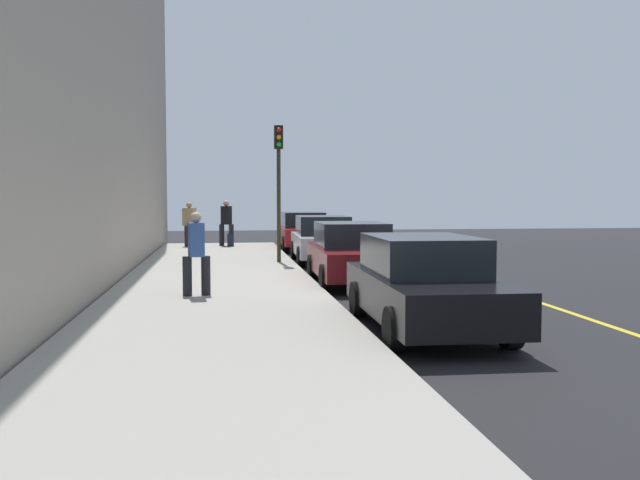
# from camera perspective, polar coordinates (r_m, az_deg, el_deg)

# --- Properties ---
(ground_plane) EXTENTS (56.00, 56.00, 0.00)m
(ground_plane) POSITION_cam_1_polar(r_m,az_deg,el_deg) (17.03, 2.95, -3.74)
(ground_plane) COLOR black
(sidewalk) EXTENTS (28.00, 4.60, 0.15)m
(sidewalk) POSITION_cam_1_polar(r_m,az_deg,el_deg) (16.72, -8.25, -3.64)
(sidewalk) COLOR #A39E93
(sidewalk) RESTS_ON ground
(lane_stripe_centre) EXTENTS (28.00, 0.14, 0.01)m
(lane_stripe_centre) POSITION_cam_1_polar(r_m,az_deg,el_deg) (17.90, 13.09, -3.45)
(lane_stripe_centre) COLOR gold
(lane_stripe_centre) RESTS_ON ground
(parked_car_red) EXTENTS (4.13, 1.92, 1.51)m
(parked_car_red) POSITION_cam_1_polar(r_m,az_deg,el_deg) (28.31, -1.35, 0.72)
(parked_car_red) COLOR black
(parked_car_red) RESTS_ON ground
(parked_car_silver) EXTENTS (4.40, 2.00, 1.51)m
(parked_car_silver) POSITION_cam_1_polar(r_m,az_deg,el_deg) (22.92, 0.25, 0.05)
(parked_car_silver) COLOR black
(parked_car_silver) RESTS_ON ground
(parked_car_maroon) EXTENTS (4.27, 1.96, 1.51)m
(parked_car_maroon) POSITION_cam_1_polar(r_m,az_deg,el_deg) (17.30, 2.59, -1.10)
(parked_car_maroon) COLOR black
(parked_car_maroon) RESTS_ON ground
(parked_car_black) EXTENTS (4.63, 1.95, 1.51)m
(parked_car_black) POSITION_cam_1_polar(r_m,az_deg,el_deg) (11.49, 8.41, -3.49)
(parked_car_black) COLOR black
(parked_car_black) RESTS_ON ground
(pedestrian_black_coat) EXTENTS (0.57, 0.59, 1.84)m
(pedestrian_black_coat) POSITION_cam_1_polar(r_m,az_deg,el_deg) (28.91, -7.54, 1.49)
(pedestrian_black_coat) COLOR black
(pedestrian_black_coat) RESTS_ON sidewalk
(pedestrian_tan_coat) EXTENTS (0.53, 0.56, 1.76)m
(pedestrian_tan_coat) POSITION_cam_1_polar(r_m,az_deg,el_deg) (28.73, -10.47, 1.37)
(pedestrian_tan_coat) COLOR black
(pedestrian_tan_coat) RESTS_ON sidewalk
(pedestrian_blue_coat) EXTENTS (0.49, 0.55, 1.69)m
(pedestrian_blue_coat) POSITION_cam_1_polar(r_m,az_deg,el_deg) (14.49, -9.93, -0.88)
(pedestrian_blue_coat) COLOR black
(pedestrian_blue_coat) RESTS_ON sidewalk
(traffic_light_pole) EXTENTS (0.35, 0.26, 4.14)m
(traffic_light_pole) POSITION_cam_1_polar(r_m,az_deg,el_deg) (21.58, -3.35, 5.68)
(traffic_light_pole) COLOR #2D2D19
(traffic_light_pole) RESTS_ON sidewalk
(rolling_suitcase) EXTENTS (0.34, 0.22, 0.85)m
(rolling_suitcase) POSITION_cam_1_polar(r_m,az_deg,el_deg) (28.57, -7.25, -0.00)
(rolling_suitcase) COLOR #191E38
(rolling_suitcase) RESTS_ON sidewalk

